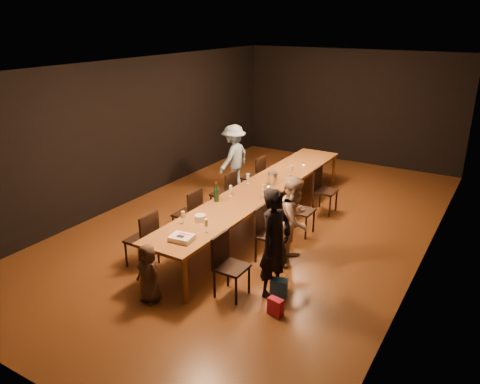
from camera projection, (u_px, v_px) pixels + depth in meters
The scene contains 30 objects.
ground at pixel (260, 223), 9.11m from camera, with size 10.00×10.00×0.00m, color #452A11.
room_shell at pixel (262, 118), 8.38m from camera, with size 6.04×10.04×3.02m.
table at pixel (261, 190), 8.86m from camera, with size 0.90×6.00×0.75m.
chair_right_0 at pixel (232, 267), 6.61m from camera, with size 0.42×0.42×0.93m, color black, non-canonical shape.
chair_right_1 at pixel (271, 235), 7.57m from camera, with size 0.42×0.42×0.93m, color black, non-canonical shape.
chair_right_2 at pixel (301, 210), 8.53m from camera, with size 0.42×0.42×0.93m, color black, non-canonical shape.
chair_right_3 at pixel (326, 191), 9.50m from camera, with size 0.42×0.42×0.93m, color black, non-canonical shape.
chair_left_0 at pixel (141, 239), 7.43m from camera, with size 0.42×0.42×0.93m, color black, non-canonical shape.
chair_left_1 at pixel (187, 213), 8.39m from camera, with size 0.42×0.42×0.93m, color black, non-canonical shape.
chair_left_2 at pixel (223, 193), 9.35m from camera, with size 0.42×0.42×0.93m, color black, non-canonical shape.
chair_left_3 at pixel (253, 177), 10.32m from camera, with size 0.42×0.42×0.93m, color black, non-canonical shape.
woman_birthday at pixel (275, 243), 6.54m from camera, with size 0.59×0.39×1.61m, color black.
woman_tan at pixel (294, 220), 7.50m from camera, with size 0.71×0.55×1.45m, color beige.
man_blue at pixel (234, 157), 10.71m from camera, with size 0.97×0.56×1.51m, color #8BB6D7.
child at pixel (149, 273), 6.49m from camera, with size 0.43×0.28×0.88m, color #433225.
gift_bag_red at pixel (276, 307), 6.28m from camera, with size 0.21×0.11×0.25m, color #C31D3E.
gift_bag_blue at pixel (279, 289), 6.66m from camera, with size 0.23×0.16×0.29m, color #2764AA.
birthday_cake at pixel (182, 238), 6.74m from camera, with size 0.36×0.30×0.08m.
plate_stack at pixel (200, 218), 7.38m from camera, with size 0.18×0.18×0.10m, color silver.
champagne_bottle at pixel (216, 191), 8.11m from camera, with size 0.09×0.09×0.37m, color black, non-canonical shape.
ice_bucket at pixel (273, 178), 9.03m from camera, with size 0.20×0.20×0.22m, color silver.
wineglass_0 at pixel (183, 218), 7.26m from camera, with size 0.06×0.06×0.21m, color beige, non-canonical shape.
wineglass_1 at pixel (206, 226), 6.98m from camera, with size 0.06×0.06×0.21m, color beige, non-canonical shape.
wineglass_2 at pixel (231, 191), 8.37m from camera, with size 0.06×0.06×0.21m, color silver, non-canonical shape.
wineglass_3 at pixel (264, 190), 8.42m from camera, with size 0.06×0.06×0.21m, color beige, non-canonical shape.
wineglass_4 at pixel (248, 179), 9.00m from camera, with size 0.06×0.06×0.21m, color silver, non-canonical shape.
wineglass_5 at pixel (291, 170), 9.50m from camera, with size 0.06×0.06×0.21m, color silver, non-canonical shape.
tealight_near at pixel (192, 236), 6.87m from camera, with size 0.05×0.05×0.03m, color #B2B7B2.
tealight_mid at pixel (269, 188), 8.79m from camera, with size 0.05×0.05×0.03m, color #B2B7B2.
tealight_far at pixel (303, 166), 10.08m from camera, with size 0.05×0.05×0.03m, color #B2B7B2.
Camera 1 is at (3.95, -7.32, 3.78)m, focal length 35.00 mm.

